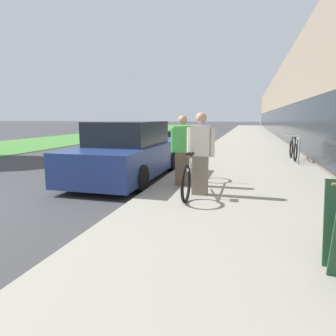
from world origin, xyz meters
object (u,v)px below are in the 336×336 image
(tandem_bicycle, at_px, (196,172))
(person_rider, at_px, (200,154))
(cruiser_bike_nearest, at_px, (293,150))
(parked_sedan_curbside, at_px, (129,153))
(bike_rack_hoop, at_px, (298,148))
(vintage_roadster_curbside, at_px, (176,145))
(person_bystander, at_px, (182,151))

(tandem_bicycle, distance_m, person_rider, 0.58)
(tandem_bicycle, height_order, cruiser_bike_nearest, tandem_bicycle)
(person_rider, bearing_deg, tandem_bicycle, 112.04)
(person_rider, height_order, cruiser_bike_nearest, person_rider)
(cruiser_bike_nearest, height_order, parked_sedan_curbside, parked_sedan_curbside)
(tandem_bicycle, xyz_separation_m, parked_sedan_curbside, (-2.04, 1.29, 0.21))
(bike_rack_hoop, xyz_separation_m, vintage_roadster_curbside, (-4.70, 2.28, -0.20))
(person_rider, bearing_deg, cruiser_bike_nearest, 67.05)
(tandem_bicycle, bearing_deg, bike_rack_hoop, 59.89)
(tandem_bicycle, height_order, person_bystander, person_bystander)
(tandem_bicycle, distance_m, vintage_roadster_curbside, 7.10)
(cruiser_bike_nearest, xyz_separation_m, parked_sedan_curbside, (-4.64, -4.15, 0.22))
(vintage_roadster_curbside, bearing_deg, bike_rack_hoop, -25.90)
(person_bystander, height_order, parked_sedan_curbside, person_bystander)
(tandem_bicycle, height_order, person_rider, person_rider)
(bike_rack_hoop, relative_size, parked_sedan_curbside, 0.18)
(tandem_bicycle, height_order, parked_sedan_curbside, parked_sedan_curbside)
(person_bystander, xyz_separation_m, cruiser_bike_nearest, (2.97, 5.07, -0.43))
(person_bystander, relative_size, cruiser_bike_nearest, 0.89)
(person_rider, height_order, vintage_roadster_curbside, person_rider)
(parked_sedan_curbside, bearing_deg, tandem_bicycle, -32.32)
(tandem_bicycle, height_order, bike_rack_hoop, tandem_bicycle)
(tandem_bicycle, relative_size, vintage_roadster_curbside, 0.66)
(bike_rack_hoop, bearing_deg, tandem_bicycle, -120.11)
(person_bystander, xyz_separation_m, bike_rack_hoop, (2.98, 4.14, -0.27))
(parked_sedan_curbside, bearing_deg, person_rider, -37.06)
(tandem_bicycle, xyz_separation_m, bike_rack_hoop, (2.61, 4.50, 0.14))
(parked_sedan_curbside, height_order, vintage_roadster_curbside, parked_sedan_curbside)
(cruiser_bike_nearest, bearing_deg, person_bystander, -120.38)
(person_rider, relative_size, vintage_roadster_curbside, 0.38)
(tandem_bicycle, bearing_deg, cruiser_bike_nearest, 64.45)
(bike_rack_hoop, xyz_separation_m, cruiser_bike_nearest, (-0.01, 0.94, -0.16))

